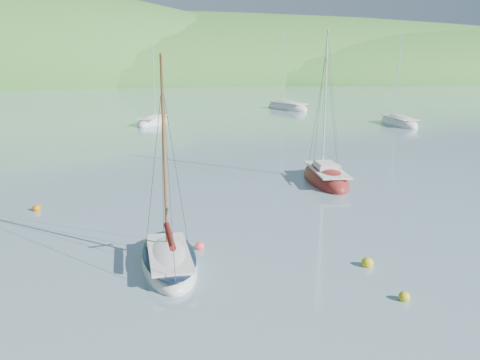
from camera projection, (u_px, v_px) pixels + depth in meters
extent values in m
plane|color=#73949F|center=(304.00, 269.00, 21.11)|extent=(700.00, 700.00, 0.00)
ellipsoid|color=#2C6C29|center=(147.00, 78.00, 183.05)|extent=(440.00, 110.00, 44.00)
ellipsoid|color=#2C6C29|center=(402.00, 77.00, 191.33)|extent=(240.00, 100.00, 34.00)
ellipsoid|color=silver|center=(169.00, 264.00, 21.41)|extent=(2.18, 5.84, 1.43)
cube|color=silver|center=(169.00, 253.00, 21.18)|extent=(1.62, 4.55, 0.10)
cylinder|color=brown|center=(164.00, 154.00, 21.07)|extent=(0.12, 0.12, 7.76)
ellipsoid|color=black|center=(169.00, 254.00, 21.31)|extent=(2.14, 5.78, 0.24)
cylinder|color=#5D1512|center=(170.00, 236.00, 20.41)|extent=(0.26, 2.80, 0.24)
ellipsoid|color=maroon|center=(326.00, 179.00, 35.59)|extent=(3.23, 7.44, 1.99)
cube|color=silver|center=(327.00, 169.00, 35.29)|extent=(2.44, 5.79, 0.10)
cylinder|color=silver|center=(325.00, 100.00, 35.23)|extent=(0.12, 0.12, 9.02)
cube|color=silver|center=(327.00, 166.00, 35.23)|extent=(1.56, 2.15, 0.42)
cylinder|color=silver|center=(330.00, 158.00, 34.38)|extent=(0.46, 3.45, 0.09)
ellipsoid|color=silver|center=(153.00, 123.00, 64.48)|extent=(5.35, 7.75, 2.00)
cube|color=silver|center=(152.00, 117.00, 64.18)|extent=(4.09, 6.01, 0.10)
cylinder|color=silver|center=(154.00, 80.00, 64.15)|extent=(0.12, 0.12, 8.81)
ellipsoid|color=silver|center=(287.00, 108.00, 81.61)|extent=(6.13, 9.36, 2.40)
cube|color=silver|center=(288.00, 103.00, 81.27)|extent=(4.68, 7.26, 0.10)
cylinder|color=silver|center=(284.00, 67.00, 81.06)|extent=(0.12, 0.12, 10.60)
ellipsoid|color=silver|center=(399.00, 124.00, 63.74)|extent=(3.23, 8.18, 2.20)
cube|color=silver|center=(400.00, 117.00, 63.41)|extent=(2.42, 6.37, 0.10)
cylinder|color=silver|center=(398.00, 76.00, 63.38)|extent=(0.12, 0.12, 9.66)
sphere|color=gold|center=(404.00, 297.00, 18.45)|extent=(0.40, 0.40, 0.40)
sphere|color=#FE4445|center=(200.00, 246.00, 23.30)|extent=(0.41, 0.41, 0.41)
sphere|color=orange|center=(37.00, 208.00, 28.99)|extent=(0.44, 0.44, 0.44)
sphere|color=gold|center=(367.00, 263.00, 21.42)|extent=(0.50, 0.50, 0.50)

